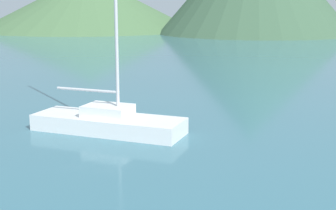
% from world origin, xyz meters
% --- Properties ---
extents(sailboat_inner, '(5.76, 2.98, 10.29)m').
position_xyz_m(sailboat_inner, '(-2.69, 14.70, 0.47)').
color(sailboat_inner, white).
rests_on(sailboat_inner, ground_plane).
extents(hill_central, '(38.45, 38.45, 9.59)m').
position_xyz_m(hill_central, '(-23.34, 81.65, 4.79)').
color(hill_central, '#476B42').
rests_on(hill_central, ground_plane).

